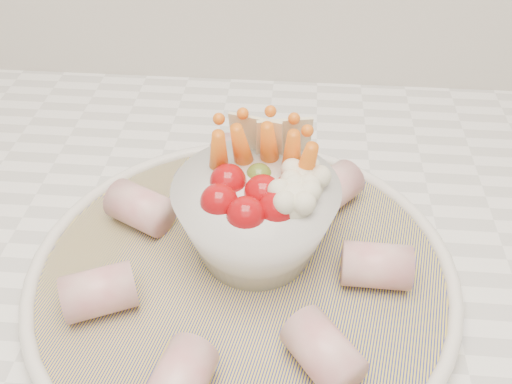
{
  "coord_description": "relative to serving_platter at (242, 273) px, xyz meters",
  "views": [
    {
      "loc": [
        -0.14,
        1.09,
        1.3
      ],
      "look_at": [
        -0.17,
        1.43,
        1.0
      ],
      "focal_mm": 40.0,
      "sensor_mm": 36.0,
      "label": 1
    }
  ],
  "objects": [
    {
      "name": "serving_platter",
      "position": [
        0.0,
        0.0,
        0.0
      ],
      "size": [
        0.42,
        0.42,
        0.02
      ],
      "color": "navy",
      "rests_on": "kitchen_counter"
    },
    {
      "name": "veggie_bowl",
      "position": [
        0.01,
        0.03,
        0.05
      ],
      "size": [
        0.14,
        0.14,
        0.12
      ],
      "color": "silver",
      "rests_on": "serving_platter"
    },
    {
      "name": "cured_meat_rolls",
      "position": [
        -0.0,
        0.0,
        0.02
      ],
      "size": [
        0.27,
        0.3,
        0.04
      ],
      "color": "#BD5660",
      "rests_on": "serving_platter"
    }
  ]
}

